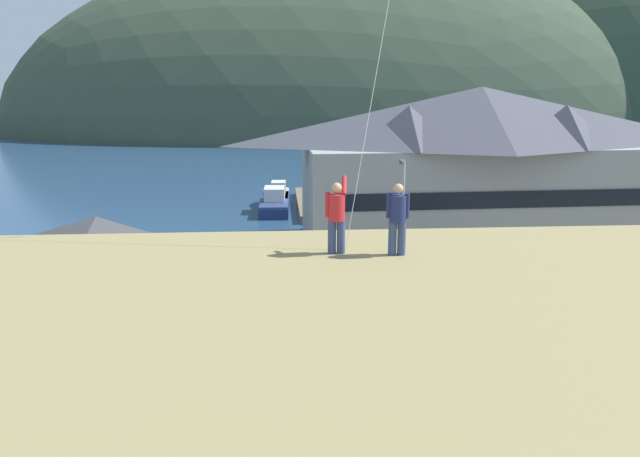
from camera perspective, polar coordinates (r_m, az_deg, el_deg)
The scene contains 20 objects.
ground_plane at distance 25.66m, azimuth 1.67°, elevation -13.76°, with size 600.00×600.00×0.00m, color #66604C.
parking_lot_pad at distance 30.15m, azimuth 0.74°, elevation -9.31°, with size 40.00×20.00×0.10m, color slate.
bay_water at distance 83.54m, azimuth -2.32°, elevation 5.51°, with size 360.00×84.00×0.03m, color navy.
far_hill_west_ridge at distance 133.11m, azimuth 1.84°, elevation 8.54°, with size 132.83×60.50×68.98m, color #3D4C38.
far_hill_east_peak at distance 139.79m, azimuth 6.71°, elevation 8.69°, with size 109.12×54.49×62.05m, color #334733.
far_hill_center_saddle at distance 151.43m, azimuth 14.82°, elevation 8.71°, with size 80.87×49.94×76.59m, color #42513D.
harbor_lodge at distance 46.95m, azimuth 13.67°, elevation 5.77°, with size 25.70×10.45×10.73m.
storage_shed_near_lot at distance 32.25m, azimuth -18.61°, elevation -3.42°, with size 8.34×5.94×5.29m.
wharf_dock at distance 57.52m, azimuth -0.40°, elevation 2.14°, with size 3.20×12.96×0.70m.
moored_boat_wharfside at distance 59.11m, azimuth -3.62°, elevation 2.80°, with size 1.99×5.66×2.16m.
moored_boat_outer_mooring at distance 56.18m, azimuth 3.16°, elevation 2.23°, with size 2.55×6.76×2.16m.
moored_boat_inner_slip at distance 56.30m, azimuth -3.96°, elevation 2.24°, with size 2.72×7.66×2.16m.
parked_car_mid_row_center at distance 32.64m, azimuth 18.47°, elevation -6.31°, with size 4.26×2.17×1.82m.
parked_car_front_row_silver at distance 27.60m, azimuth 11.81°, elevation -9.58°, with size 4.28×2.20×1.82m.
parked_car_mid_row_near at distance 30.75m, azimuth -5.77°, elevation -6.88°, with size 4.35×2.37×1.82m.
parked_car_front_row_end at distance 26.10m, azimuth -4.87°, elevation -10.72°, with size 4.26×2.18×1.82m.
parked_car_front_row_red at distance 31.32m, azimuth 6.86°, elevation -6.53°, with size 4.28×2.21×1.82m.
parking_light_pole at distance 34.72m, azimuth 7.18°, elevation 0.89°, with size 0.24×0.78×7.14m.
person_kite_flyer at distance 15.72m, azimuth 1.45°, elevation 1.18°, with size 0.55×0.64×1.86m.
person_companion at distance 15.69m, azimuth 6.78°, elevation 1.01°, with size 0.55×0.40×1.74m.
Camera 1 is at (-2.28, -22.67, 11.80)m, focal length 36.71 mm.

